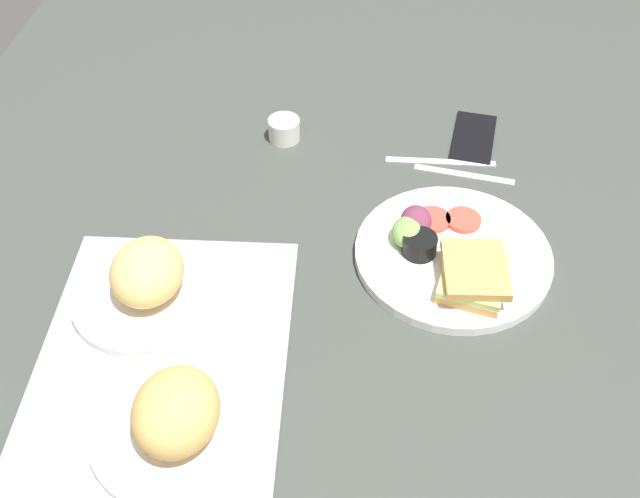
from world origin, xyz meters
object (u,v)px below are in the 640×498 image
at_px(bread_plate_near, 177,418).
at_px(fork, 464,174).
at_px(espresso_cup, 284,129).
at_px(cell_phone, 474,137).
at_px(bread_plate_far, 146,282).
at_px(knife, 441,161).
at_px(plate_with_salad, 451,254).
at_px(serving_tray, 163,364).

bearing_deg(bread_plate_near, fork, -32.46).
bearing_deg(bread_plate_near, espresso_cup, -3.00).
distance_m(fork, cell_phone, 0.11).
xyz_separation_m(bread_plate_far, fork, (0.34, -0.45, -0.05)).
xyz_separation_m(fork, knife, (0.03, 0.04, 0.00)).
distance_m(bread_plate_near, plate_with_salad, 0.48).
bearing_deg(cell_phone, espresso_cup, 103.95).
relative_size(plate_with_salad, knife, 1.57).
xyz_separation_m(bread_plate_near, fork, (0.55, -0.35, -0.05)).
bearing_deg(espresso_cup, bread_plate_far, 162.43).
bearing_deg(fork, bread_plate_near, 65.19).
relative_size(serving_tray, espresso_cup, 8.04).
height_order(bread_plate_near, knife, bread_plate_near).
height_order(bread_plate_far, knife, bread_plate_far).
xyz_separation_m(plate_with_salad, knife, (0.24, 0.02, -0.01)).
bearing_deg(knife, plate_with_salad, 90.96).
height_order(serving_tray, bread_plate_far, bread_plate_far).
relative_size(bread_plate_near, cell_phone, 1.53).
bearing_deg(serving_tray, cell_phone, -37.34).
distance_m(espresso_cup, fork, 0.33).
relative_size(espresso_cup, knife, 0.29).
distance_m(serving_tray, bread_plate_far, 0.12).
height_order(espresso_cup, knife, espresso_cup).
height_order(serving_tray, espresso_cup, espresso_cup).
distance_m(bread_plate_far, cell_phone, 0.65).
bearing_deg(fork, espresso_cup, -3.78).
relative_size(bread_plate_near, fork, 1.29).
relative_size(bread_plate_near, plate_with_salad, 0.74).
bearing_deg(bread_plate_far, espresso_cup, -17.57).
height_order(serving_tray, knife, serving_tray).
xyz_separation_m(espresso_cup, fork, (-0.06, -0.32, -0.02)).
height_order(fork, cell_phone, cell_phone).
bearing_deg(bread_plate_far, cell_phone, -46.03).
distance_m(bread_plate_near, fork, 0.66).
bearing_deg(knife, bread_plate_near, 58.98).
bearing_deg(fork, serving_tray, 55.60).
xyz_separation_m(bread_plate_far, espresso_cup, (0.41, -0.13, -0.03)).
relative_size(serving_tray, bread_plate_near, 2.05).
relative_size(plate_with_salad, fork, 1.75).
height_order(bread_plate_near, plate_with_salad, bread_plate_near).
bearing_deg(cell_phone, plate_with_salad, 179.34).
bearing_deg(plate_with_salad, cell_phone, -7.69).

